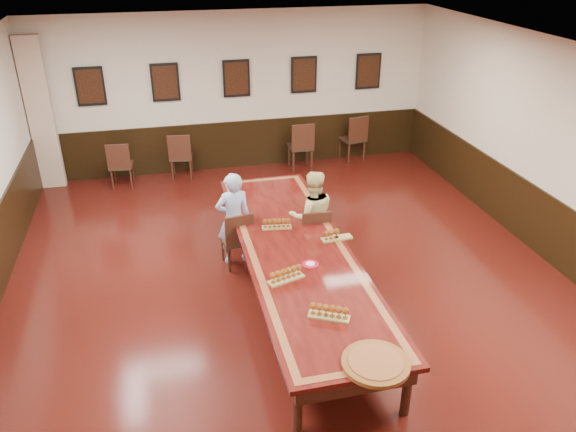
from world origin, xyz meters
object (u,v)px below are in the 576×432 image
object	(u,v)px
spare_chair_b	(181,155)
spare_chair_d	(352,137)
spare_chair_c	(300,145)
chair_man	(236,238)
chair_woman	(313,234)
person_woman	(312,216)
spare_chair_a	(121,164)
conference_table	(297,258)
person_man	(234,219)
carved_platter	(376,363)

from	to	relation	value
spare_chair_b	spare_chair_d	distance (m)	3.72
spare_chair_c	chair_man	bearing A→B (deg)	62.49
chair_woman	person_woman	size ratio (longest dim) A/B	0.64
spare_chair_a	spare_chair_d	size ratio (longest dim) A/B	0.92
spare_chair_b	conference_table	bearing A→B (deg)	112.72
person_woman	chair_woman	bearing A→B (deg)	90.00
spare_chair_c	conference_table	bearing A→B (deg)	75.53
chair_woman	spare_chair_b	distance (m)	4.18
person_man	person_woman	distance (m)	1.17
spare_chair_a	spare_chair_b	size ratio (longest dim) A/B	0.97
spare_chair_a	person_woman	xyz separation A→B (m)	(2.89, -3.53, 0.25)
carved_platter	chair_man	bearing A→B (deg)	104.30
spare_chair_b	carved_platter	distance (m)	7.16
chair_man	person_woman	size ratio (longest dim) A/B	0.63
chair_woman	chair_man	bearing A→B (deg)	-6.20
spare_chair_a	spare_chair_d	xyz separation A→B (m)	(4.89, 0.35, 0.04)
chair_man	spare_chair_a	world-z (taller)	spare_chair_a
person_man	spare_chair_b	bearing A→B (deg)	-89.09
conference_table	spare_chair_a	bearing A→B (deg)	118.24
spare_chair_b	spare_chair_d	bearing A→B (deg)	-169.60
chair_woman	person_man	size ratio (longest dim) A/B	0.63
spare_chair_d	carved_platter	size ratio (longest dim) A/B	1.36
spare_chair_a	spare_chair_c	bearing A→B (deg)	-172.98
chair_man	spare_chair_d	distance (m)	4.93
spare_chair_c	carved_platter	world-z (taller)	spare_chair_c
person_man	chair_man	bearing A→B (deg)	90.00
spare_chair_b	spare_chair_d	size ratio (longest dim) A/B	0.94
spare_chair_a	spare_chair_c	size ratio (longest dim) A/B	0.91
person_woman	carved_platter	size ratio (longest dim) A/B	1.91
chair_woman	spare_chair_c	world-z (taller)	spare_chair_c
spare_chair_c	spare_chair_d	size ratio (longest dim) A/B	1.01
spare_chair_c	chair_woman	bearing A→B (deg)	79.03
chair_man	spare_chair_c	world-z (taller)	spare_chair_c
chair_woman	person_man	distance (m)	1.21
spare_chair_b	conference_table	world-z (taller)	spare_chair_b
spare_chair_a	person_man	distance (m)	3.78
chair_woman	spare_chair_c	bearing A→B (deg)	-99.14
spare_chair_c	person_man	distance (m)	3.97
spare_chair_d	carved_platter	bearing A→B (deg)	59.68
chair_man	spare_chair_b	xyz separation A→B (m)	(-0.57, 3.64, 0.03)
person_man	conference_table	size ratio (longest dim) A/B	0.29
spare_chair_d	chair_woman	bearing A→B (deg)	50.53
spare_chair_c	spare_chair_d	world-z (taller)	spare_chair_c
spare_chair_a	spare_chair_c	world-z (taller)	spare_chair_c
person_woman	conference_table	world-z (taller)	person_woman
spare_chair_c	person_man	bearing A→B (deg)	61.67
spare_chair_b	spare_chair_d	world-z (taller)	spare_chair_d
spare_chair_d	person_man	distance (m)	4.87
chair_woman	conference_table	distance (m)	0.99
chair_man	carved_platter	xyz separation A→B (m)	(0.86, -3.38, 0.32)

